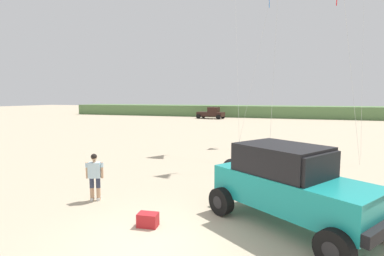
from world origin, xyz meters
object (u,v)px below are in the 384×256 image
(jeep, at_px, (289,184))
(cooler_box, at_px, (148,220))
(distant_pickup, at_px, (211,113))
(person_watching, at_px, (95,174))

(jeep, distance_m, cooler_box, 4.10)
(cooler_box, bearing_deg, distant_pickup, 95.81)
(jeep, bearing_deg, cooler_box, -160.39)
(jeep, xyz_separation_m, cooler_box, (-3.74, -1.33, -1.01))
(jeep, height_order, distant_pickup, jeep)
(jeep, relative_size, distant_pickup, 1.02)
(person_watching, bearing_deg, cooler_box, -25.54)
(person_watching, distance_m, cooler_box, 3.08)
(jeep, height_order, cooler_box, jeep)
(jeep, bearing_deg, distant_pickup, 107.31)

